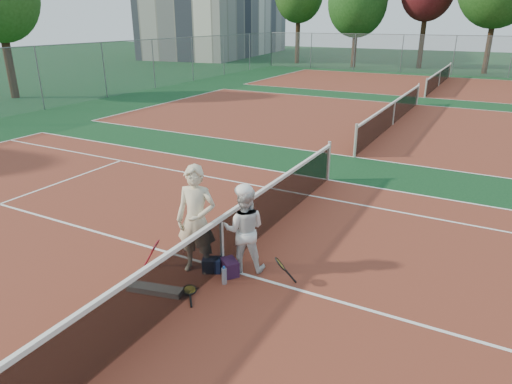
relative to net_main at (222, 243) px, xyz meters
The scene contains 18 objects.
ground 0.51m from the net_main, ahead, with size 130.00×130.00×0.00m, color #0F371A.
court_main 0.51m from the net_main, ahead, with size 23.77×10.97×0.01m, color maroon.
court_far_a 13.51m from the net_main, 90.00° to the left, with size 23.77×10.97×0.01m, color maroon.
court_far_b 27.00m from the net_main, 90.00° to the left, with size 23.77×10.97×0.01m, color maroon.
net_main is the anchor object (origin of this frame).
net_far_a 13.50m from the net_main, 90.00° to the left, with size 0.10×10.98×1.02m, color black, non-canonical shape.
net_far_b 27.00m from the net_main, 90.00° to the left, with size 0.10×10.98×1.02m, color black, non-canonical shape.
fence_back 34.01m from the net_main, 90.00° to the left, with size 32.00×0.06×3.00m, color slate, non-canonical shape.
player_a 0.63m from the net_main, 145.20° to the right, with size 0.71×0.47×1.96m, color beige.
player_b 0.48m from the net_main, 28.35° to the left, with size 0.75×0.58×1.54m, color white.
racket_red 1.22m from the net_main, 154.37° to the right, with size 0.32×0.27×0.54m, color maroon, non-canonical shape.
racket_black_held 1.16m from the net_main, ahead, with size 0.38×0.27×0.50m, color black, non-canonical shape.
racket_spare 1.02m from the net_main, 95.28° to the right, with size 0.60×0.27×0.05m, color black, non-canonical shape.
sports_bag_navy 0.44m from the net_main, 122.06° to the right, with size 0.33×0.22×0.26m, color black.
sports_bag_purple 0.44m from the net_main, 26.84° to the right, with size 0.35×0.24×0.28m, color #29102C.
net_cover_canvas 1.39m from the net_main, 115.88° to the right, with size 0.94×0.22×0.10m, color slate.
water_bottle 0.63m from the net_main, 54.39° to the right, with size 0.09×0.09×0.30m, color silver.
tree_back_1 38.08m from the net_main, 103.57° to the left, with size 5.21×5.21×8.55m.
Camera 1 is at (3.94, -6.05, 4.22)m, focal length 32.00 mm.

